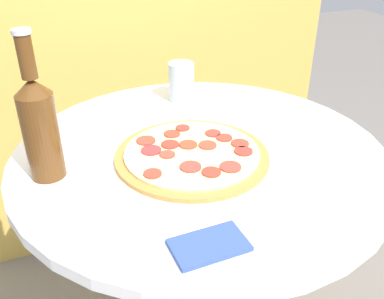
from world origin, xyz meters
TOP-DOWN VIEW (x-y plane):
  - table at (0.00, 0.00)m, footprint 0.82×0.82m
  - fence_panel at (0.00, 0.70)m, footprint 1.58×0.04m
  - pizza at (-0.03, -0.03)m, footprint 0.33×0.33m
  - beer_bottle at (-0.32, 0.01)m, footprint 0.07×0.07m
  - drinking_glass at (0.06, 0.27)m, footprint 0.07×0.07m
  - napkin at (-0.10, -0.29)m, footprint 0.12×0.08m

SIDE VIEW (x-z plane):
  - table at x=0.00m, z-range 0.22..0.98m
  - napkin at x=-0.10m, z-range 0.77..0.77m
  - pizza at x=-0.03m, z-range 0.76..0.78m
  - fence_panel at x=0.00m, z-range 0.00..1.57m
  - drinking_glass at x=0.06m, z-range 0.77..0.87m
  - beer_bottle at x=-0.32m, z-range 0.73..1.02m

